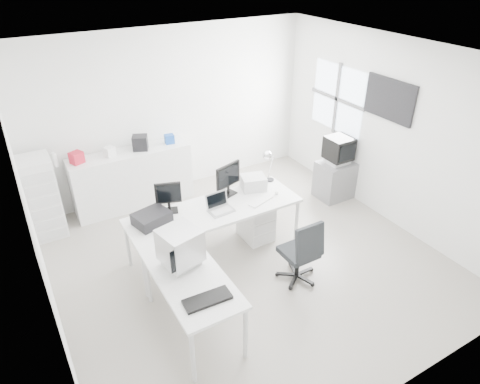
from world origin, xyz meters
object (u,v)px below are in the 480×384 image
office_chair (299,249)px  lcd_monitor_small (168,198)px  laptop (221,204)px  filing_cabinet (43,197)px  laser_printer (253,182)px  inkjet_printer (152,218)px  tv_cabinet (335,180)px  main_desk (215,231)px  lcd_monitor_large (228,180)px  side_desk (193,303)px  sideboard (133,179)px  drawer_pedestal (256,220)px  crt_monitor (180,250)px  crt_tv (339,151)px

office_chair → lcd_monitor_small: bearing=134.2°
laptop → filing_cabinet: size_ratio=0.27×
lcd_monitor_small → laser_printer: (1.30, -0.03, -0.12)m
lcd_monitor_small → inkjet_printer: bearing=-134.6°
inkjet_printer → tv_cabinet: size_ratio=0.67×
main_desk → lcd_monitor_large: (0.35, 0.25, 0.60)m
inkjet_printer → laser_printer: laser_printer is taller
inkjet_printer → lcd_monitor_small: size_ratio=1.01×
side_desk → sideboard: bearing=84.6°
office_chair → laser_printer: bearing=86.8°
drawer_pedestal → crt_monitor: bearing=-149.9°
side_desk → lcd_monitor_small: (0.30, 1.35, 0.59)m
main_desk → inkjet_printer: inkjet_printer is taller
lcd_monitor_large → crt_monitor: lcd_monitor_large is taller
side_desk → laptop: (0.90, 1.00, 0.48)m
lcd_monitor_large → office_chair: bearing=-92.9°
tv_cabinet → inkjet_printer: bearing=-175.0°
laptop → office_chair: 1.17m
laser_printer → sideboard: bearing=144.3°
laser_printer → office_chair: (-0.07, -1.23, -0.37)m
crt_monitor → filing_cabinet: filing_cabinet is taller
inkjet_printer → side_desk: bearing=-104.2°
sideboard → inkjet_printer: bearing=-99.0°
lcd_monitor_small → laser_printer: lcd_monitor_small is taller
laptop → laser_printer: bearing=20.1°
laptop → laser_printer: size_ratio=0.98×
main_desk → lcd_monitor_large: lcd_monitor_large is taller
drawer_pedestal → crt_monitor: size_ratio=1.43×
inkjet_printer → filing_cabinet: filing_cabinet is taller
crt_tv → side_desk: bearing=-156.1°
filing_cabinet → office_chair: bearing=-45.9°
laptop → office_chair: bearing=-59.7°
main_desk → filing_cabinet: bearing=138.7°
office_chair → crt_monitor: bearing=173.8°
main_desk → lcd_monitor_small: (-0.55, 0.25, 0.59)m
drawer_pedestal → tv_cabinet: (1.83, 0.35, 0.03)m
drawer_pedestal → side_desk: bearing=-143.4°
tv_cabinet → side_desk: bearing=-156.1°
tv_cabinet → office_chair: bearing=-142.7°
lcd_monitor_small → side_desk: bearing=-83.7°
side_desk → lcd_monitor_large: bearing=48.4°
main_desk → laptop: size_ratio=7.08×
laptop → sideboard: size_ratio=0.17×
crt_tv → main_desk: bearing=-171.1°
office_chair → main_desk: bearing=123.9°
lcd_monitor_large → drawer_pedestal: bearing=-47.5°
office_chair → crt_tv: (1.85, 1.41, 0.40)m
lcd_monitor_small → lcd_monitor_large: size_ratio=0.94×
sideboard → side_desk: bearing=-95.4°
laser_printer → tv_cabinet: (1.78, 0.18, -0.52)m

